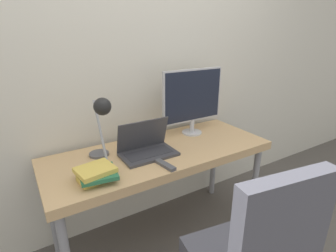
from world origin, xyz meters
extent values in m
cube|color=beige|center=(0.00, 0.69, 1.30)|extent=(8.00, 0.05, 2.60)
cube|color=tan|center=(0.00, 0.31, 0.72)|extent=(1.58, 0.62, 0.06)
cylinder|color=gray|center=(0.73, 0.06, 0.35)|extent=(0.05, 0.05, 0.69)
cylinder|color=gray|center=(-0.73, 0.56, 0.35)|extent=(0.05, 0.05, 0.69)
cylinder|color=gray|center=(0.73, 0.56, 0.35)|extent=(0.05, 0.05, 0.69)
cube|color=#38383D|center=(-0.11, 0.28, 0.76)|extent=(0.37, 0.22, 0.02)
cube|color=#2D2D33|center=(-0.11, 0.28, 0.77)|extent=(0.31, 0.13, 0.00)
cube|color=#38383D|center=(-0.11, 0.36, 0.87)|extent=(0.37, 0.07, 0.21)
cube|color=silver|center=(-0.11, 0.35, 0.87)|extent=(0.33, 0.06, 0.19)
cylinder|color=#B7B7BC|center=(0.38, 0.46, 0.76)|extent=(0.16, 0.16, 0.01)
cylinder|color=#B7B7BC|center=(0.38, 0.46, 0.82)|extent=(0.04, 0.04, 0.11)
cube|color=#B7B7BC|center=(0.38, 0.46, 1.06)|extent=(0.54, 0.02, 0.41)
cube|color=black|center=(0.38, 0.45, 1.06)|extent=(0.51, 0.00, 0.39)
cylinder|color=#4C4C51|center=(-0.39, 0.45, 0.76)|extent=(0.13, 0.13, 0.02)
cylinder|color=#99999E|center=(-0.39, 0.37, 0.95)|extent=(0.02, 0.18, 0.37)
sphere|color=black|center=(-0.39, 0.29, 1.13)|extent=(0.10, 0.10, 0.10)
cube|color=#4C4C56|center=(-0.06, -0.70, 0.80)|extent=(0.42, 0.14, 0.54)
cube|color=gold|center=(-0.50, 0.16, 0.77)|extent=(0.20, 0.15, 0.03)
cube|color=#286B47|center=(-0.49, 0.15, 0.79)|extent=(0.22, 0.21, 0.02)
cube|color=gold|center=(-0.51, 0.15, 0.82)|extent=(0.22, 0.19, 0.03)
cube|color=#4C4C51|center=(-0.09, 0.09, 0.76)|extent=(0.06, 0.17, 0.02)
ellipsoid|color=white|center=(-0.48, 0.14, 0.77)|extent=(0.15, 0.10, 0.04)
camera|label=1|loc=(-0.82, -1.14, 1.53)|focal=28.00mm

